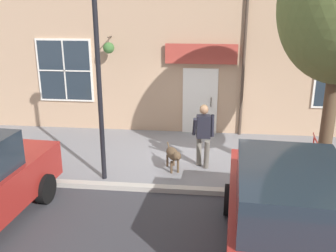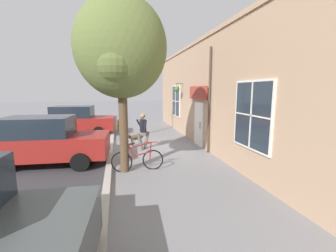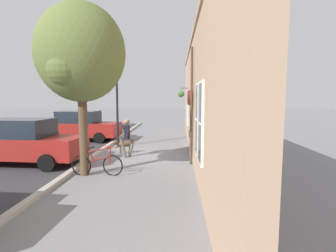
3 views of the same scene
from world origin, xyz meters
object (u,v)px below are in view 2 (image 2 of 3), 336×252
parked_car_nearest_curb (76,120)px  parked_car_mid_block (44,141)px  street_tree_by_curb (121,49)px  street_lamp (120,85)px  leaning_bicycle (138,160)px  fire_hydrant (119,125)px  dog_on_leash (135,137)px  pedestrian_walking (143,128)px

parked_car_nearest_curb → parked_car_mid_block: (0.16, 5.54, 0.00)m
parked_car_nearest_curb → parked_car_mid_block: 5.54m
street_tree_by_curb → street_lamp: (0.01, -5.04, -0.94)m
leaning_bicycle → parked_car_nearest_curb: parked_car_nearest_curb is taller
leaning_bicycle → street_lamp: street_lamp is taller
parked_car_mid_block → fire_hydrant: 6.96m
leaning_bicycle → parked_car_mid_block: bearing=-22.6°
dog_on_leash → street_tree_by_curb: 4.92m
dog_on_leash → parked_car_mid_block: bearing=31.6°
leaning_bicycle → pedestrian_walking: bearing=-100.3°
parked_car_nearest_curb → dog_on_leash: bearing=132.9°
parked_car_nearest_curb → fire_hydrant: 2.68m
leaning_bicycle → street_lamp: 5.65m
pedestrian_walking → parked_car_nearest_curb: size_ratio=0.37×
street_tree_by_curb → parked_car_mid_block: (2.76, -1.36, -3.02)m
parked_car_mid_block → dog_on_leash: bearing=-148.4°
street_tree_by_curb → leaning_bicycle: bearing=-176.3°
fire_hydrant → dog_on_leash: bearing=99.6°
dog_on_leash → street_lamp: street_lamp is taller
dog_on_leash → fire_hydrant: (0.73, -4.34, -0.03)m
pedestrian_walking → street_tree_by_curb: 4.09m
dog_on_leash → parked_car_nearest_curb: size_ratio=0.24×
dog_on_leash → leaning_bicycle: 3.41m
leaning_bicycle → parked_car_nearest_curb: size_ratio=0.40×
leaning_bicycle → fire_hydrant: bearing=-85.9°
street_tree_by_curb → leaning_bicycle: (-0.44, -0.03, -3.52)m
pedestrian_walking → parked_car_mid_block: parked_car_mid_block is taller
leaning_bicycle → fire_hydrant: (0.56, -7.75, 0.02)m
leaning_bicycle → parked_car_nearest_curb: 7.53m
street_lamp → fire_hydrant: size_ratio=5.80×
pedestrian_walking → street_lamp: bearing=-68.0°
dog_on_leash → parked_car_nearest_curb: 4.75m
leaning_bicycle → parked_car_mid_block: size_ratio=0.40×
leaning_bicycle → street_tree_by_curb: bearing=3.7°
dog_on_leash → parked_car_mid_block: parked_car_mid_block is taller
parked_car_mid_block → street_tree_by_curb: bearing=153.8°
dog_on_leash → fire_hydrant: size_ratio=1.40×
street_lamp → fire_hydrant: street_lamp is taller
dog_on_leash → street_tree_by_curb: bearing=79.8°
parked_car_nearest_curb → leaning_bicycle: bearing=113.9°
leaning_bicycle → parked_car_mid_block: (3.20, -1.33, 0.50)m
street_tree_by_curb → parked_car_mid_block: 4.31m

